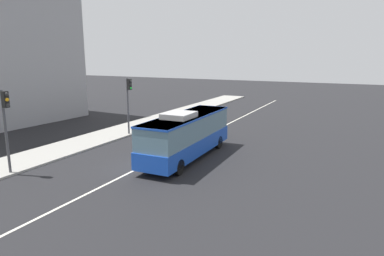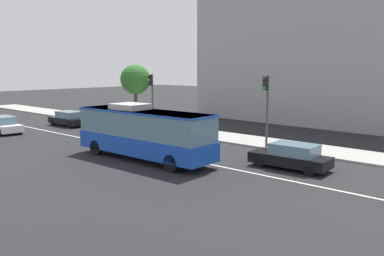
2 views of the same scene
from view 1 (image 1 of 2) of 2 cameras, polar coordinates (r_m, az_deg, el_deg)
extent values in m
plane|color=black|center=(22.79, -8.43, -6.45)|extent=(160.00, 160.00, 0.00)
cube|color=#9E9B93|center=(27.90, -21.88, -3.61)|extent=(80.00, 3.79, 0.14)
cube|color=silver|center=(22.79, -8.43, -6.43)|extent=(76.00, 0.16, 0.01)
cube|color=#1947B7|center=(24.21, -0.83, -2.80)|extent=(10.05, 2.73, 1.10)
cube|color=slate|center=(23.90, -0.84, 0.30)|extent=(9.85, 2.65, 1.58)
cube|color=#1947B7|center=(23.77, -0.85, 2.01)|extent=(9.95, 2.70, 0.12)
cube|color=#B2B2B2|center=(22.67, -2.18, 2.14)|extent=(2.24, 1.85, 0.36)
cylinder|color=black|center=(27.76, 0.22, -1.88)|extent=(1.01, 0.32, 1.00)
cylinder|color=black|center=(26.93, 4.46, -2.36)|extent=(1.01, 0.32, 1.00)
cylinder|color=black|center=(22.02, -7.33, -5.71)|extent=(1.01, 0.32, 1.00)
cylinder|color=black|center=(20.96, -2.22, -6.53)|extent=(1.01, 0.32, 1.00)
cube|color=black|center=(32.98, -0.72, 0.39)|extent=(4.58, 2.01, 0.60)
cube|color=slate|center=(33.09, -0.54, 1.52)|extent=(2.59, 1.77, 0.64)
cylinder|color=black|center=(31.36, -0.53, -0.60)|extent=(0.65, 0.25, 0.64)
cylinder|color=black|center=(32.04, -3.14, -0.35)|extent=(0.65, 0.25, 0.64)
cylinder|color=black|center=(34.06, 1.56, 0.41)|extent=(0.65, 0.25, 0.64)
cylinder|color=black|center=(34.68, -0.89, 0.62)|extent=(0.65, 0.25, 0.64)
cylinder|color=#47474C|center=(31.46, -10.65, 3.45)|extent=(0.16, 0.16, 5.20)
cube|color=black|center=(31.04, -10.41, 7.16)|extent=(0.34, 0.31, 0.96)
sphere|color=#2D2D2D|center=(30.91, -10.23, 7.75)|extent=(0.22, 0.22, 0.22)
sphere|color=#2D2D2D|center=(30.94, -10.20, 7.15)|extent=(0.22, 0.22, 0.22)
sphere|color=#1ED838|center=(30.96, -10.18, 6.57)|extent=(0.22, 0.22, 0.22)
cylinder|color=#47474C|center=(23.31, -28.64, -0.77)|extent=(0.16, 0.16, 5.20)
cube|color=black|center=(22.78, -28.73, 4.20)|extent=(0.33, 0.29, 0.96)
sphere|color=#2D2D2D|center=(22.62, -28.58, 4.99)|extent=(0.22, 0.22, 0.22)
sphere|color=#F9A514|center=(22.66, -28.50, 4.19)|extent=(0.22, 0.22, 0.22)
sphere|color=#2D2D2D|center=(22.69, -28.42, 3.39)|extent=(0.22, 0.22, 0.22)
cube|color=slate|center=(48.51, -22.51, 5.11)|extent=(0.64, 12.00, 1.50)
cube|color=slate|center=(48.27, -22.84, 9.11)|extent=(0.64, 12.00, 1.50)
cube|color=slate|center=(48.28, -23.17, 13.13)|extent=(0.64, 12.00, 1.50)
cube|color=slate|center=(48.52, -23.52, 17.14)|extent=(0.64, 12.00, 1.50)
camera|label=2|loc=(39.46, 34.65, 7.73)|focal=36.83mm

